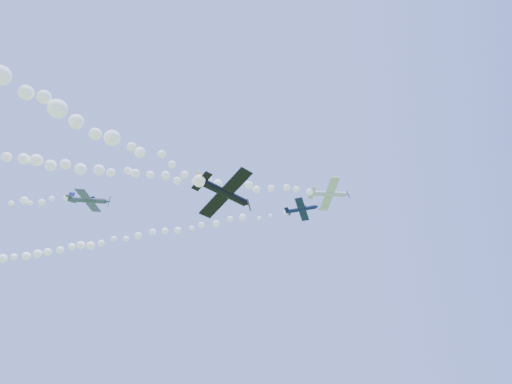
% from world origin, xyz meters
% --- Properties ---
extents(plane_white, '(7.70, 8.11, 2.43)m').
position_xyz_m(plane_white, '(15.78, 2.19, 49.23)').
color(plane_white, silver).
extents(smoke_trail_white, '(73.64, 31.27, 3.24)m').
position_xyz_m(smoke_trail_white, '(-23.10, -13.42, 48.90)').
color(smoke_trail_white, white).
extents(plane_navy, '(7.02, 7.40, 2.06)m').
position_xyz_m(plane_navy, '(10.28, 7.51, 50.33)').
color(plane_navy, '#0E193E').
extents(smoke_trail_navy, '(85.93, 8.84, 2.77)m').
position_xyz_m(smoke_trail_navy, '(-34.77, 10.90, 50.12)').
color(smoke_trail_navy, white).
extents(plane_grey, '(7.51, 7.98, 2.92)m').
position_xyz_m(plane_grey, '(-24.05, -10.00, 44.89)').
color(plane_grey, '#3B4856').
extents(plane_black, '(7.55, 7.30, 2.55)m').
position_xyz_m(plane_black, '(3.43, -22.06, 33.07)').
color(plane_black, black).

